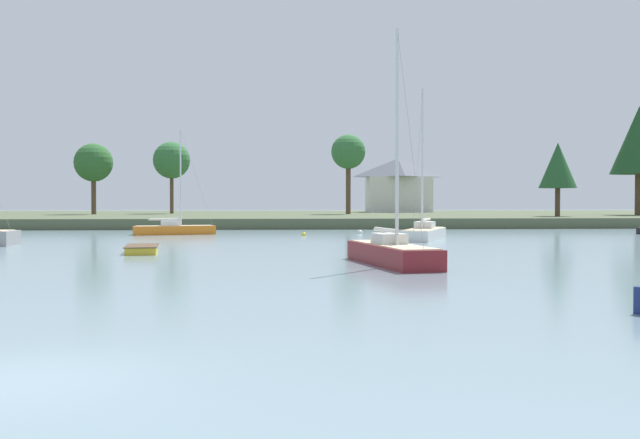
# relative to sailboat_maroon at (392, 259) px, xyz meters

# --- Properties ---
(ground_plane) EXTENTS (400.00, 400.00, 0.00)m
(ground_plane) POSITION_rel_sailboat_maroon_xyz_m (-9.13, -19.78, -0.24)
(ground_plane) COLOR gray
(far_shore_bank) EXTENTS (176.76, 54.62, 1.03)m
(far_shore_bank) POSITION_rel_sailboat_maroon_xyz_m (-9.13, 65.44, 0.28)
(far_shore_bank) COLOR #4C563D
(far_shore_bank) RESTS_ON ground
(sailboat_maroon) EXTENTS (3.13, 7.73, 10.67)m
(sailboat_maroon) POSITION_rel_sailboat_maroon_xyz_m (0.00, 0.00, 0.00)
(sailboat_maroon) COLOR maroon
(sailboat_maroon) RESTS_ON ground
(sailboat_white) EXTENTS (4.88, 8.22, 11.17)m
(sailboat_white) POSITION_rel_sailboat_maroon_xyz_m (5.69, 20.05, 0.00)
(sailboat_white) COLOR white
(sailboat_white) RESTS_ON ground
(sailboat_orange) EXTENTS (6.73, 3.35, 9.04)m
(sailboat_orange) POSITION_rel_sailboat_maroon_xyz_m (-13.03, 28.80, -0.04)
(sailboat_orange) COLOR orange
(sailboat_orange) RESTS_ON ground
(dinghy_yellow) EXTENTS (2.10, 3.86, 0.57)m
(dinghy_yellow) POSITION_rel_sailboat_maroon_xyz_m (-12.04, 7.80, -0.10)
(dinghy_yellow) COLOR gold
(dinghy_yellow) RESTS_ON ground
(mooring_buoy_yellow) EXTENTS (0.37, 0.37, 0.42)m
(mooring_buoy_yellow) POSITION_rel_sailboat_maroon_xyz_m (-2.57, 26.43, -0.17)
(mooring_buoy_yellow) COLOR yellow
(mooring_buoy_yellow) RESTS_ON ground
(mooring_buoy_white) EXTENTS (0.43, 0.43, 0.48)m
(mooring_buoy_white) POSITION_rel_sailboat_maroon_xyz_m (2.34, 29.97, -0.16)
(mooring_buoy_white) COLOR white
(mooring_buoy_white) RESTS_ON ground
(shore_tree_inland_a) EXTENTS (4.36, 4.36, 10.09)m
(shore_tree_inland_a) POSITION_rel_sailboat_maroon_xyz_m (4.73, 60.97, 8.57)
(shore_tree_inland_a) COLOR brown
(shore_tree_inland_a) RESTS_ON far_shore_bank
(shore_tree_far_right) EXTENTS (4.08, 4.08, 8.08)m
(shore_tree_far_right) POSITION_rel_sailboat_maroon_xyz_m (26.21, 46.62, 6.33)
(shore_tree_far_right) COLOR brown
(shore_tree_far_right) RESTS_ON far_shore_bank
(shore_tree_left) EXTENTS (4.88, 4.88, 9.49)m
(shore_tree_left) POSITION_rel_sailboat_maroon_xyz_m (-18.15, 66.43, 7.80)
(shore_tree_left) COLOR brown
(shore_tree_left) RESTS_ON far_shore_bank
(shore_tree_inland_c) EXTENTS (6.62, 6.62, 13.00)m
(shore_tree_inland_c) POSITION_rel_sailboat_maroon_xyz_m (38.70, 53.00, 9.67)
(shore_tree_inland_c) COLOR brown
(shore_tree_inland_c) RESTS_ON far_shore_bank
(shore_tree_center_right) EXTENTS (4.78, 4.78, 8.87)m
(shore_tree_center_right) POSITION_rel_sailboat_maroon_xyz_m (-27.22, 61.91, 7.20)
(shore_tree_center_right) COLOR brown
(shore_tree_center_right) RESTS_ON far_shore_bank
(cottage_hillside) EXTENTS (9.80, 7.71, 8.06)m
(cottage_hillside) POSITION_rel_sailboat_maroon_xyz_m (14.04, 77.21, 4.96)
(cottage_hillside) COLOR silver
(cottage_hillside) RESTS_ON far_shore_bank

